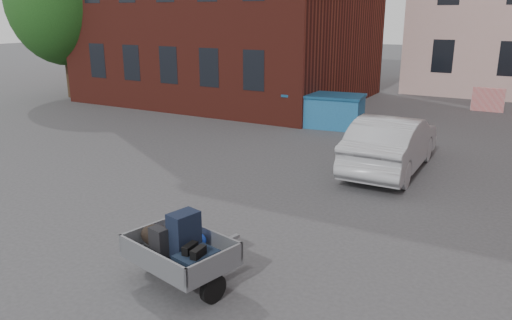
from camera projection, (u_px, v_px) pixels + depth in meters
The scene contains 5 objects.
ground at pixel (273, 224), 9.97m from camera, with size 120.00×120.00×0.00m, color #38383A.
far_building at pixel (170, 13), 36.62m from camera, with size 6.00×6.00×8.00m, color maroon.
trailer at pixel (180, 249), 7.58m from camera, with size 1.81×1.94×1.20m.
dumpster at pixel (324, 110), 18.40m from camera, with size 3.02×1.81×1.20m.
silver_car at pixel (391, 143), 13.19m from camera, with size 1.57×4.49×1.48m, color #A9ABB1.
Camera 1 is at (4.20, -8.19, 4.05)m, focal length 35.00 mm.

